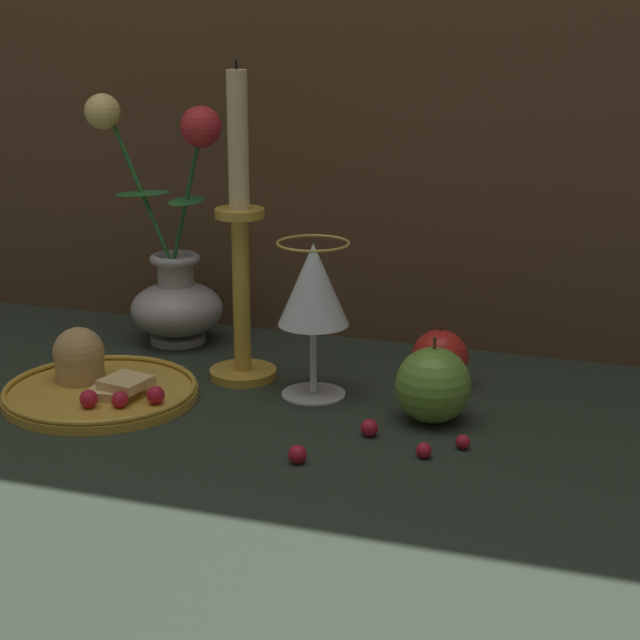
{
  "coord_description": "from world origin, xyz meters",
  "views": [
    {
      "loc": [
        0.43,
        -1.01,
        0.42
      ],
      "look_at": [
        0.08,
        0.0,
        0.1
      ],
      "focal_mm": 60.0,
      "sensor_mm": 36.0,
      "label": 1
    }
  ],
  "objects_px": {
    "plate_with_pastries": "(96,382)",
    "candlestick": "(241,256)",
    "apple_beside_vase": "(433,385)",
    "apple_near_glass": "(440,358)",
    "wine_glass": "(313,290)",
    "vase": "(174,276)"
  },
  "relations": [
    {
      "from": "plate_with_pastries",
      "to": "apple_beside_vase",
      "type": "distance_m",
      "value": 0.37
    },
    {
      "from": "apple_near_glass",
      "to": "candlestick",
      "type": "bearing_deg",
      "value": -167.88
    },
    {
      "from": "vase",
      "to": "candlestick",
      "type": "height_order",
      "value": "candlestick"
    },
    {
      "from": "plate_with_pastries",
      "to": "candlestick",
      "type": "bearing_deg",
      "value": 39.88
    },
    {
      "from": "plate_with_pastries",
      "to": "wine_glass",
      "type": "relative_size",
      "value": 1.23
    },
    {
      "from": "vase",
      "to": "apple_near_glass",
      "type": "height_order",
      "value": "vase"
    },
    {
      "from": "apple_beside_vase",
      "to": "apple_near_glass",
      "type": "bearing_deg",
      "value": 98.79
    },
    {
      "from": "plate_with_pastries",
      "to": "wine_glass",
      "type": "bearing_deg",
      "value": 19.82
    },
    {
      "from": "apple_beside_vase",
      "to": "apple_near_glass",
      "type": "relative_size",
      "value": 1.19
    },
    {
      "from": "vase",
      "to": "apple_beside_vase",
      "type": "xyz_separation_m",
      "value": [
        0.37,
        -0.16,
        -0.05
      ]
    },
    {
      "from": "vase",
      "to": "candlestick",
      "type": "xyz_separation_m",
      "value": [
        0.13,
        -0.1,
        0.06
      ]
    },
    {
      "from": "apple_near_glass",
      "to": "apple_beside_vase",
      "type": "bearing_deg",
      "value": -81.21
    },
    {
      "from": "vase",
      "to": "apple_near_glass",
      "type": "bearing_deg",
      "value": -7.87
    },
    {
      "from": "wine_glass",
      "to": "apple_beside_vase",
      "type": "bearing_deg",
      "value": -13.39
    },
    {
      "from": "candlestick",
      "to": "apple_near_glass",
      "type": "height_order",
      "value": "candlestick"
    },
    {
      "from": "apple_near_glass",
      "to": "plate_with_pastries",
      "type": "bearing_deg",
      "value": -156.02
    },
    {
      "from": "apple_beside_vase",
      "to": "wine_glass",
      "type": "bearing_deg",
      "value": 166.61
    },
    {
      "from": "plate_with_pastries",
      "to": "candlestick",
      "type": "relative_size",
      "value": 0.6
    },
    {
      "from": "vase",
      "to": "plate_with_pastries",
      "type": "distance_m",
      "value": 0.22
    },
    {
      "from": "candlestick",
      "to": "apple_beside_vase",
      "type": "relative_size",
      "value": 3.93
    },
    {
      "from": "plate_with_pastries",
      "to": "candlestick",
      "type": "xyz_separation_m",
      "value": [
        0.13,
        0.11,
        0.13
      ]
    },
    {
      "from": "wine_glass",
      "to": "apple_near_glass",
      "type": "relative_size",
      "value": 2.26
    }
  ]
}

